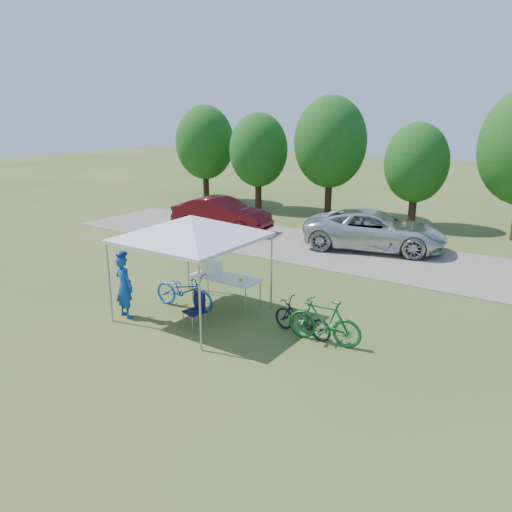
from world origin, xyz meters
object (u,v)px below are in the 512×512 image
(folding_table, at_px, (226,278))
(bike_dark, at_px, (302,318))
(folding_chair, at_px, (197,307))
(sedan, at_px, (222,214))
(cooler, at_px, (212,268))
(bike_blue, at_px, (184,291))
(minivan, at_px, (374,230))
(bike_green, at_px, (324,321))
(cyclist, at_px, (124,286))

(folding_table, height_order, bike_dark, bike_dark)
(folding_chair, distance_m, bike_dark, 2.67)
(folding_chair, xyz_separation_m, sedan, (-5.93, 8.77, 0.25))
(cooler, height_order, sedan, sedan)
(bike_blue, bearing_deg, minivan, -16.77)
(cooler, height_order, bike_dark, cooler)
(bike_green, xyz_separation_m, sedan, (-9.05, 7.85, 0.23))
(bike_blue, xyz_separation_m, bike_dark, (3.55, 0.27, -0.07))
(folding_chair, relative_size, bike_dark, 0.53)
(bike_green, bearing_deg, sedan, -135.88)
(bike_green, bearing_deg, folding_chair, -78.51)
(folding_table, bearing_deg, bike_green, -11.23)
(folding_table, xyz_separation_m, folding_chair, (0.29, -1.59, -0.25))
(bike_blue, height_order, bike_dark, bike_blue)
(cyclist, distance_m, bike_dark, 4.74)
(cooler, xyz_separation_m, bike_dark, (3.25, -0.59, -0.57))
(bike_blue, height_order, sedan, sedan)
(bike_blue, xyz_separation_m, sedan, (-4.86, 8.04, 0.27))
(folding_chair, height_order, cooler, cooler)
(bike_blue, xyz_separation_m, minivan, (2.08, 8.84, 0.27))
(minivan, height_order, sedan, minivan)
(minivan, bearing_deg, bike_blue, 152.28)
(cyclist, xyz_separation_m, bike_dark, (4.45, 1.58, -0.41))
(folding_table, distance_m, cooler, 0.54)
(folding_chair, distance_m, cooler, 1.84)
(bike_dark, bearing_deg, cooler, -92.80)
(folding_table, distance_m, cyclist, 2.75)
(bike_green, bearing_deg, cyclist, -78.51)
(folding_table, xyz_separation_m, sedan, (-5.64, 7.18, 0.00))
(cooler, bearing_deg, folding_table, -0.00)
(bike_blue, bearing_deg, cyclist, 141.85)
(folding_chair, height_order, bike_green, bike_green)
(bike_green, relative_size, sedan, 0.40)
(folding_chair, height_order, minivan, minivan)
(sedan, bearing_deg, minivan, -91.86)
(sedan, bearing_deg, folding_table, -150.25)
(bike_blue, distance_m, sedan, 9.40)
(cooler, bearing_deg, bike_green, -9.85)
(cooler, bearing_deg, sedan, 125.68)
(folding_table, height_order, cooler, cooler)
(folding_table, xyz_separation_m, bike_green, (3.41, -0.68, -0.22))
(folding_table, bearing_deg, cyclist, -127.77)
(folding_table, xyz_separation_m, cooler, (-0.49, 0.00, 0.23))
(cooler, xyz_separation_m, bike_blue, (-0.29, -0.87, -0.50))
(cyclist, bearing_deg, folding_table, -118.86)
(bike_dark, bearing_deg, minivan, -162.78)
(minivan, bearing_deg, cooler, 152.89)
(bike_dark, bearing_deg, folding_chair, -60.45)
(folding_chair, relative_size, minivan, 0.16)
(folding_table, distance_m, minivan, 8.08)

